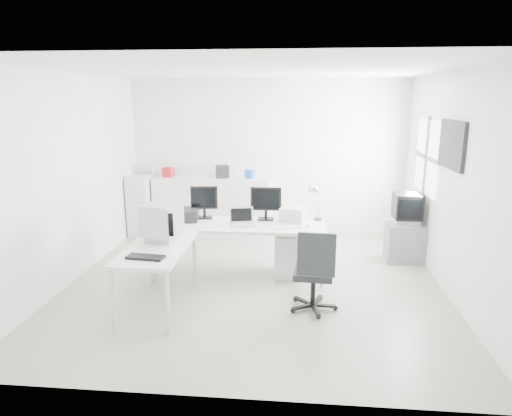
# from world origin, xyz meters

# --- Properties ---
(floor) EXTENTS (5.00, 5.00, 0.01)m
(floor) POSITION_xyz_m (0.00, 0.00, 0.00)
(floor) COLOR #B5B2A3
(floor) RESTS_ON ground
(ceiling) EXTENTS (5.00, 5.00, 0.01)m
(ceiling) POSITION_xyz_m (0.00, 0.00, 2.80)
(ceiling) COLOR white
(ceiling) RESTS_ON back_wall
(back_wall) EXTENTS (5.00, 0.02, 2.80)m
(back_wall) POSITION_xyz_m (0.00, 2.50, 1.40)
(back_wall) COLOR white
(back_wall) RESTS_ON floor
(left_wall) EXTENTS (0.02, 5.00, 2.80)m
(left_wall) POSITION_xyz_m (-2.50, 0.00, 1.40)
(left_wall) COLOR white
(left_wall) RESTS_ON floor
(right_wall) EXTENTS (0.02, 5.00, 2.80)m
(right_wall) POSITION_xyz_m (2.50, 0.00, 1.40)
(right_wall) COLOR white
(right_wall) RESTS_ON floor
(window) EXTENTS (0.02, 1.20, 1.10)m
(window) POSITION_xyz_m (2.48, 1.20, 1.60)
(window) COLOR white
(window) RESTS_ON right_wall
(wall_picture) EXTENTS (0.04, 0.90, 0.60)m
(wall_picture) POSITION_xyz_m (2.47, 0.10, 1.90)
(wall_picture) COLOR black
(wall_picture) RESTS_ON right_wall
(main_desk) EXTENTS (2.40, 0.80, 0.75)m
(main_desk) POSITION_xyz_m (-0.24, 0.28, 0.38)
(main_desk) COLOR silver
(main_desk) RESTS_ON floor
(side_desk) EXTENTS (0.70, 1.40, 0.75)m
(side_desk) POSITION_xyz_m (-1.09, -0.82, 0.38)
(side_desk) COLOR silver
(side_desk) RESTS_ON floor
(drawer_pedestal) EXTENTS (0.40, 0.50, 0.60)m
(drawer_pedestal) POSITION_xyz_m (0.46, 0.33, 0.30)
(drawer_pedestal) COLOR silver
(drawer_pedestal) RESTS_ON floor
(inkjet_printer) EXTENTS (0.50, 0.41, 0.17)m
(inkjet_printer) POSITION_xyz_m (-1.09, 0.38, 0.83)
(inkjet_printer) COLOR black
(inkjet_printer) RESTS_ON main_desk
(lcd_monitor_small) EXTENTS (0.41, 0.27, 0.49)m
(lcd_monitor_small) POSITION_xyz_m (-0.79, 0.53, 0.99)
(lcd_monitor_small) COLOR black
(lcd_monitor_small) RESTS_ON main_desk
(lcd_monitor_large) EXTENTS (0.44, 0.18, 0.46)m
(lcd_monitor_large) POSITION_xyz_m (0.11, 0.53, 0.98)
(lcd_monitor_large) COLOR black
(lcd_monitor_large) RESTS_ON main_desk
(laptop) EXTENTS (0.37, 0.37, 0.20)m
(laptop) POSITION_xyz_m (-0.19, 0.18, 0.85)
(laptop) COLOR #B7B7BA
(laptop) RESTS_ON main_desk
(white_keyboard) EXTENTS (0.41, 0.21, 0.02)m
(white_keyboard) POSITION_xyz_m (0.41, 0.13, 0.76)
(white_keyboard) COLOR silver
(white_keyboard) RESTS_ON main_desk
(white_mouse) EXTENTS (0.06, 0.06, 0.06)m
(white_mouse) POSITION_xyz_m (0.71, 0.18, 0.78)
(white_mouse) COLOR silver
(white_mouse) RESTS_ON main_desk
(laser_printer) EXTENTS (0.42, 0.39, 0.20)m
(laser_printer) POSITION_xyz_m (0.51, 0.50, 0.85)
(laser_printer) COLOR #BABABA
(laser_printer) RESTS_ON main_desk
(desk_lamp) EXTENTS (0.19, 0.19, 0.52)m
(desk_lamp) POSITION_xyz_m (0.86, 0.58, 1.01)
(desk_lamp) COLOR silver
(desk_lamp) RESTS_ON main_desk
(crt_monitor) EXTENTS (0.53, 0.53, 0.50)m
(crt_monitor) POSITION_xyz_m (-1.09, -0.57, 1.00)
(crt_monitor) COLOR #B7B7BA
(crt_monitor) RESTS_ON side_desk
(black_keyboard) EXTENTS (0.43, 0.21, 0.03)m
(black_keyboard) POSITION_xyz_m (-1.09, -1.22, 0.76)
(black_keyboard) COLOR black
(black_keyboard) RESTS_ON side_desk
(office_chair) EXTENTS (0.63, 0.63, 1.01)m
(office_chair) POSITION_xyz_m (0.77, -0.74, 0.51)
(office_chair) COLOR #242629
(office_chair) RESTS_ON floor
(tv_cabinet) EXTENTS (0.55, 0.45, 0.60)m
(tv_cabinet) POSITION_xyz_m (2.22, 1.05, 0.30)
(tv_cabinet) COLOR slate
(tv_cabinet) RESTS_ON floor
(crt_tv) EXTENTS (0.50, 0.48, 0.45)m
(crt_tv) POSITION_xyz_m (2.22, 1.05, 0.83)
(crt_tv) COLOR black
(crt_tv) RESTS_ON tv_cabinet
(sideboard) EXTENTS (2.11, 0.53, 1.05)m
(sideboard) POSITION_xyz_m (-1.00, 2.24, 0.53)
(sideboard) COLOR silver
(sideboard) RESTS_ON floor
(clutter_box_a) EXTENTS (0.21, 0.19, 0.18)m
(clutter_box_a) POSITION_xyz_m (-1.80, 2.24, 1.14)
(clutter_box_a) COLOR #B51925
(clutter_box_a) RESTS_ON sideboard
(clutter_box_b) EXTENTS (0.13, 0.12, 0.12)m
(clutter_box_b) POSITION_xyz_m (-1.30, 2.24, 1.11)
(clutter_box_b) COLOR silver
(clutter_box_b) RESTS_ON sideboard
(clutter_box_c) EXTENTS (0.27, 0.26, 0.22)m
(clutter_box_c) POSITION_xyz_m (-0.80, 2.24, 1.17)
(clutter_box_c) COLOR black
(clutter_box_c) RESTS_ON sideboard
(clutter_box_d) EXTENTS (0.19, 0.18, 0.15)m
(clutter_box_d) POSITION_xyz_m (-0.30, 2.24, 1.13)
(clutter_box_d) COLOR blue
(clutter_box_d) RESTS_ON sideboard
(clutter_bottle) EXTENTS (0.07, 0.07, 0.22)m
(clutter_bottle) POSITION_xyz_m (-2.10, 2.28, 1.16)
(clutter_bottle) COLOR silver
(clutter_bottle) RESTS_ON sideboard
(filing_cabinet) EXTENTS (0.38, 0.45, 1.09)m
(filing_cabinet) POSITION_xyz_m (-2.28, 2.00, 0.55)
(filing_cabinet) COLOR silver
(filing_cabinet) RESTS_ON floor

